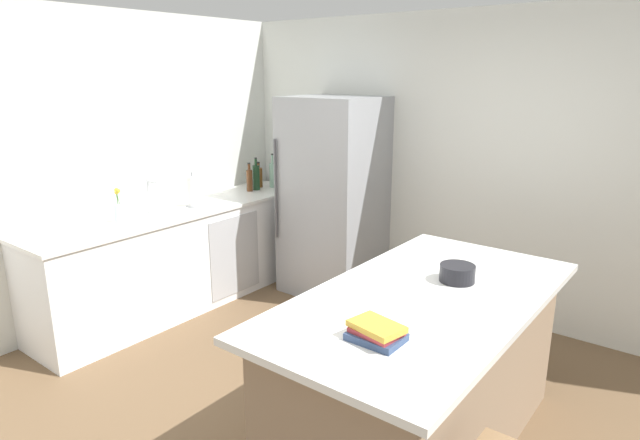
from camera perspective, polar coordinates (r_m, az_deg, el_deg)
The scene contains 16 objects.
ground_plane at distance 3.55m, azimuth -1.11°, elevation -20.88°, with size 7.20×7.20×0.00m, color brown.
wall_rear at distance 4.89m, azimuth 15.67°, elevation 5.41°, with size 6.00×0.10×2.60m, color silver.
wall_left at distance 4.87m, azimuth -24.36°, elevation 4.56°, with size 0.10×6.00×2.60m, color silver.
counter_run_left at distance 5.14m, azimuth -14.24°, elevation -3.72°, with size 0.68×2.79×0.92m.
kitchen_island at distance 3.22m, azimuth 10.51°, elevation -15.33°, with size 1.08×2.05×0.93m.
refrigerator at distance 5.17m, azimuth 1.38°, elevation 2.42°, with size 0.84×0.77×1.88m.
sink_faucet at distance 4.86m, azimuth -17.47°, elevation 2.48°, with size 0.15×0.05×0.30m.
flower_vase at distance 4.67m, azimuth -20.39°, elevation 0.94°, with size 0.09×0.09×0.28m.
paper_towel_roll at distance 5.02m, azimuth -13.24°, elevation 2.91°, with size 0.14×0.14×0.31m.
olive_oil_bottle at distance 5.80m, azimuth -4.33°, elevation 4.90°, with size 0.05×0.05×0.32m.
gin_bottle at distance 5.73m, azimuth -5.00°, elevation 4.80°, with size 0.07×0.07×0.35m.
whiskey_bottle at distance 5.75m, azimuth -6.50°, elevation 4.53°, with size 0.09×0.09×0.27m.
wine_bottle at distance 5.62m, azimuth -6.73°, elevation 4.52°, with size 0.07×0.07×0.33m.
syrup_bottle at distance 5.56m, azimuth -7.43°, elevation 4.22°, with size 0.06×0.06×0.29m.
cookbook_stack at distance 2.49m, azimuth 5.95°, elevation -11.66°, with size 0.26×0.20×0.08m.
mixing_bowl at distance 3.22m, azimuth 14.24°, elevation -5.44°, with size 0.20×0.20×0.10m.
Camera 1 is at (1.80, -2.22, 2.10)m, focal length 30.42 mm.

